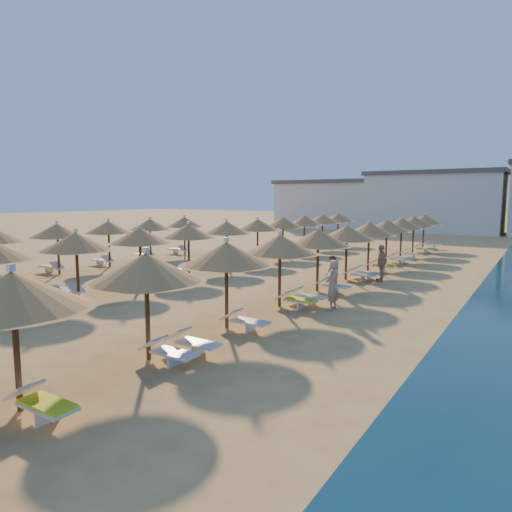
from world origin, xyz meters
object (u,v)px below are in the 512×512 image
Objects in this scene: parasol_row_west at (209,230)px; beachgoer_c at (381,263)px; beachgoer_a at (332,285)px; beachgoer_b at (332,273)px; parasol_row_east at (333,236)px.

parasol_row_west is 9.44m from beachgoer_c.
beachgoer_b is at bearing -157.74° from beachgoer_a.
parasol_row_west reaches higher than beachgoer_c.
beachgoer_b is (0.52, -1.29, -1.55)m from parasol_row_east.
beachgoer_c is at bearing 13.37° from parasol_row_west.
parasol_row_east is 3.06m from beachgoer_c.
parasol_row_west is 8.21m from beachgoer_b.
beachgoer_b is (-1.13, -3.44, -0.14)m from beachgoer_c.
beachgoer_c reaches higher than beachgoer_b.
beachgoer_a is at bearing -13.07° from beachgoer_b.
beachgoer_a is (9.34, -4.52, -1.40)m from parasol_row_west.
beachgoer_b is (7.96, -1.29, -1.55)m from parasol_row_west.
parasol_row_east reaches higher than beachgoer_a.
parasol_row_east is 21.83× the size of beachgoer_a.
parasol_row_west is at bearing 180.00° from parasol_row_east.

